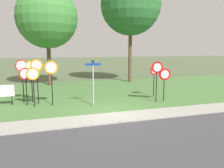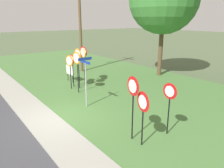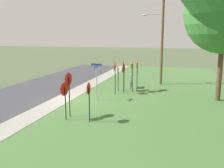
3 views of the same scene
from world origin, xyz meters
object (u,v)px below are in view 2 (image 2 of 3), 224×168
stop_sign_far_center (70,65)px  street_name_post (86,78)px  stop_sign_near_right (78,60)px  stop_sign_far_right (84,59)px  stop_sign_far_left (72,63)px  yield_sign_far_left (143,106)px  notice_board (70,71)px  yield_sign_near_right (133,93)px  yield_sign_near_left (169,97)px  stop_sign_near_left (84,56)px  stop_sign_center_tall (77,63)px  utility_pole (78,15)px

stop_sign_far_center → street_name_post: bearing=-22.5°
stop_sign_near_right → stop_sign_far_right: (-0.37, 0.67, -0.11)m
stop_sign_far_left → street_name_post: bearing=-9.9°
yield_sign_far_left → notice_board: 9.93m
yield_sign_near_right → yield_sign_far_left: 0.66m
stop_sign_near_right → stop_sign_far_right: bearing=111.6°
stop_sign_far_center → yield_sign_far_left: size_ratio=1.08×
yield_sign_near_left → street_name_post: (-4.65, -1.13, -0.01)m
stop_sign_far_right → notice_board: size_ratio=2.13×
stop_sign_near_right → stop_sign_far_left: stop_sign_near_right is taller
stop_sign_near_right → notice_board: size_ratio=2.22×
stop_sign_near_left → stop_sign_far_left: 1.18m
yield_sign_near_left → stop_sign_far_center: bearing=-178.8°
stop_sign_far_left → yield_sign_near_right: (7.89, -1.51, 0.30)m
stop_sign_center_tall → street_name_post: street_name_post is taller
stop_sign_far_left → utility_pole: (-3.80, 2.75, 3.32)m
stop_sign_near_left → notice_board: size_ratio=2.19×
stop_sign_center_tall → utility_pole: (-5.27, 3.15, 3.00)m
street_name_post → utility_pole: size_ratio=0.29×
yield_sign_far_left → street_name_post: street_name_post is taller
stop_sign_center_tall → stop_sign_far_center: bearing=174.1°
stop_sign_far_center → yield_sign_near_right: yield_sign_near_right is taller
yield_sign_near_left → notice_board: yield_sign_near_left is taller
stop_sign_far_center → stop_sign_far_right: size_ratio=0.88×
stop_sign_center_tall → yield_sign_near_right: (6.42, -1.10, -0.02)m
stop_sign_near_right → utility_pole: (-4.45, 2.63, 2.97)m
stop_sign_far_right → yield_sign_far_left: stop_sign_far_right is taller
stop_sign_center_tall → utility_pole: utility_pole is taller
stop_sign_far_left → utility_pole: utility_pole is taller
stop_sign_far_right → yield_sign_near_right: stop_sign_far_right is taller
stop_sign_far_right → yield_sign_near_left: stop_sign_far_right is taller
stop_sign_far_right → notice_board: bearing=-157.5°
stop_sign_far_right → street_name_post: (3.55, -1.97, -0.27)m
stop_sign_near_right → stop_sign_center_tall: bearing=-40.1°
stop_sign_far_left → yield_sign_near_left: size_ratio=1.03×
stop_sign_center_tall → yield_sign_near_right: stop_sign_center_tall is taller
yield_sign_near_left → notice_board: (-9.76, 0.46, -0.82)m
stop_sign_center_tall → notice_board: (-2.74, 0.82, -1.15)m
stop_sign_near_right → stop_sign_center_tall: 0.98m
yield_sign_far_left → stop_sign_far_left: bearing=-179.0°
yield_sign_far_left → street_name_post: (-4.61, 0.33, 0.04)m
stop_sign_far_left → notice_board: (-1.27, 0.41, -0.83)m
stop_sign_near_left → stop_sign_far_left: (0.27, -1.10, -0.35)m
stop_sign_far_left → notice_board: 1.57m
stop_sign_center_tall → utility_pole: bearing=143.0°
yield_sign_near_left → yield_sign_far_left: (-0.04, -1.46, -0.05)m
stop_sign_center_tall → street_name_post: bearing=-24.2°
stop_sign_far_right → stop_sign_center_tall: size_ratio=0.98×
stop_sign_near_right → yield_sign_near_left: stop_sign_near_right is taller
yield_sign_near_right → notice_board: 9.43m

